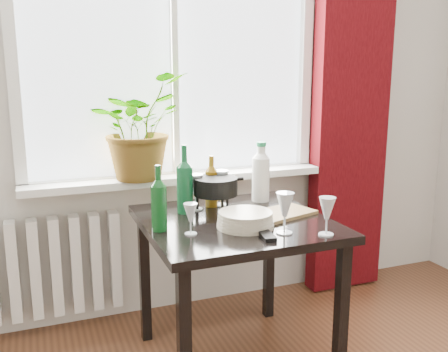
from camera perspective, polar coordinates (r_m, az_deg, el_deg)
name	(u,v)px	position (r m, az deg, el deg)	size (l,w,h in m)	color
window	(173,38)	(2.86, -5.88, 15.42)	(1.72, 0.08, 1.62)	white
windowsill	(179,178)	(2.86, -5.18, -0.21)	(1.72, 0.20, 0.04)	white
curtain	(352,91)	(3.26, 14.38, 9.35)	(0.50, 0.12, 2.56)	#350408
radiator	(46,267)	(2.91, -19.72, -9.82)	(0.80, 0.10, 0.55)	silver
table	(235,238)	(2.39, 1.26, -7.06)	(0.85, 0.85, 0.74)	black
potted_plant	(138,126)	(2.73, -9.82, 5.61)	(0.51, 0.45, 0.57)	#3E6E1D
wine_bottle_left	(159,198)	(2.18, -7.47, -2.50)	(0.07, 0.07, 0.29)	#0D4417
wine_bottle_right	(185,179)	(2.43, -4.51, -0.30)	(0.08, 0.08, 0.34)	#0D4724
bottle_amber	(211,181)	(2.54, -1.44, -0.55)	(0.07, 0.07, 0.27)	brown
cleaning_bottle	(261,171)	(2.65, 4.23, 0.60)	(0.09, 0.09, 0.33)	white
wineglass_front_right	(285,213)	(2.15, 6.96, -4.18)	(0.08, 0.08, 0.18)	silver
wineglass_far_right	(327,216)	(2.16, 11.67, -4.47)	(0.07, 0.07, 0.17)	silver
wineglass_back_center	(221,187)	(2.57, -0.32, -1.32)	(0.08, 0.08, 0.19)	silver
wineglass_back_left	(195,192)	(2.49, -3.28, -1.80)	(0.08, 0.08, 0.19)	silver
wineglass_front_left	(191,219)	(2.13, -3.84, -4.91)	(0.06, 0.06, 0.14)	silver
plate_stack	(245,220)	(2.23, 2.45, -5.00)	(0.26, 0.26, 0.07)	#BCB39C
fondue_pot	(216,194)	(2.47, -0.96, -2.09)	(0.25, 0.22, 0.17)	black
tv_remote	(265,234)	(2.13, 4.71, -6.61)	(0.05, 0.17, 0.02)	black
cutting_board	(282,213)	(2.44, 6.64, -4.23)	(0.31, 0.20, 0.02)	olive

